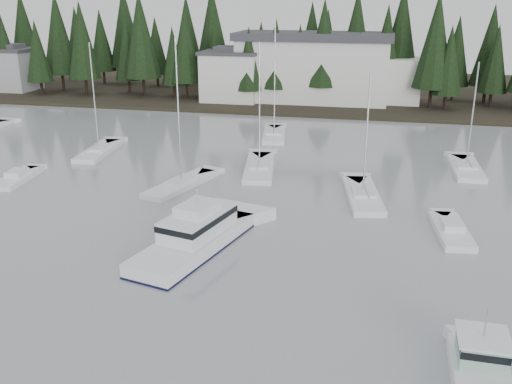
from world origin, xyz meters
TOP-DOWN VIEW (x-y plane):
  - far_shore_land at (0.00, 97.00)m, footprint 240.00×54.00m
  - conifer_treeline at (0.00, 86.00)m, footprint 200.00×22.00m
  - house_west at (-18.00, 79.00)m, footprint 9.54×7.42m
  - house_far_west at (-60.00, 81.00)m, footprint 8.48×7.42m
  - harbor_inn at (-2.96, 82.34)m, footprint 29.50×11.50m
  - cabin_cruiser_center at (-5.34, 22.82)m, footprint 6.24×12.16m
  - lobster_boat_teal at (12.00, 11.24)m, footprint 2.64×7.37m
  - sailboat_0 at (-24.32, 45.07)m, footprint 3.68×9.71m
  - sailboat_2 at (-6.58, 57.40)m, footprint 4.21×9.76m
  - sailboat_3 at (-11.07, 35.72)m, footprint 4.88×9.52m
  - sailboat_5 at (15.33, 47.11)m, footprint 2.95×9.02m
  - sailboat_6 at (5.51, 36.27)m, footprint 4.33×10.00m
  - sailboat_8 at (-5.20, 42.66)m, footprint 4.53×10.83m
  - runabout_0 at (-27.08, 33.97)m, footprint 2.95×6.93m
  - runabout_1 at (12.34, 29.56)m, footprint 2.97×7.11m

SIDE VIEW (x-z plane):
  - far_shore_land at x=0.00m, z-range -0.50..0.50m
  - conifer_treeline at x=0.00m, z-range -10.00..10.00m
  - sailboat_6 at x=5.51m, z-range -5.68..5.79m
  - sailboat_5 at x=15.33m, z-range -5.63..5.74m
  - sailboat_8 at x=-5.20m, z-range -6.53..6.66m
  - sailboat_0 at x=-24.32m, z-range -6.28..6.41m
  - sailboat_2 at x=-6.58m, z-range -7.26..7.42m
  - sailboat_3 at x=-11.07m, z-range -7.35..7.54m
  - runabout_1 at x=12.34m, z-range -0.58..0.84m
  - runabout_0 at x=-27.08m, z-range -0.58..0.84m
  - lobster_boat_teal at x=12.00m, z-range -1.54..2.51m
  - cabin_cruiser_center at x=-5.34m, z-range -1.75..3.25m
  - house_far_west at x=-60.00m, z-range 0.28..8.53m
  - house_west at x=-18.00m, z-range 0.28..9.03m
  - harbor_inn at x=-2.96m, z-range 0.33..11.23m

